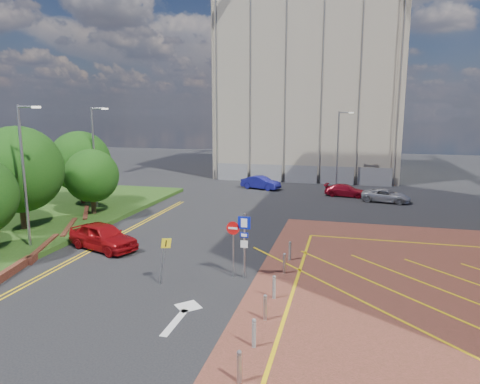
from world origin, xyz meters
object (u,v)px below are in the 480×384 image
at_px(tree_d, 80,161).
at_px(car_blue_back, 261,183).
at_px(lamp_left_far, 95,154).
at_px(car_silver_back, 386,196).
at_px(lamp_left_near, 25,171).
at_px(tree_c, 92,176).
at_px(car_red_back, 346,190).
at_px(car_red_left, 103,236).
at_px(warning_sign, 164,255).
at_px(lamp_back, 339,147).
at_px(tree_b, 19,170).
at_px(sign_cluster, 240,239).

distance_m(tree_d, car_blue_back, 17.96).
distance_m(lamp_left_far, car_silver_back, 25.13).
bearing_deg(lamp_left_near, tree_c, 97.69).
bearing_deg(tree_c, lamp_left_far, 114.71).
bearing_deg(car_red_back, car_red_left, 153.88).
relative_size(warning_sign, car_red_left, 0.49).
bearing_deg(car_blue_back, car_red_back, -85.48).
height_order(lamp_back, warning_sign, lamp_back).
bearing_deg(car_red_left, car_blue_back, 7.46).
height_order(lamp_back, car_blue_back, lamp_back).
distance_m(tree_b, car_silver_back, 29.32).
bearing_deg(lamp_left_far, lamp_left_near, -78.69).
xyz_separation_m(lamp_left_near, sign_cluster, (12.72, -1.02, -2.71)).
relative_size(lamp_left_far, car_silver_back, 1.91).
height_order(sign_cluster, car_red_left, sign_cluster).
distance_m(tree_c, car_silver_back, 24.94).
bearing_deg(warning_sign, car_red_left, 145.01).
xyz_separation_m(tree_c, lamp_back, (17.58, 18.00, 1.17)).
relative_size(lamp_left_near, car_silver_back, 1.91).
bearing_deg(lamp_left_far, car_red_back, 29.95).
distance_m(tree_c, tree_d, 4.30).
height_order(tree_b, tree_d, tree_b).
height_order(car_blue_back, car_red_back, car_blue_back).
distance_m(tree_d, car_silver_back, 26.60).
height_order(tree_b, car_red_back, tree_b).
bearing_deg(sign_cluster, car_red_left, 165.55).
relative_size(lamp_left_far, lamp_back, 1.00).
height_order(sign_cluster, car_red_back, sign_cluster).
bearing_deg(car_red_back, warning_sign, 169.72).
height_order(tree_d, car_silver_back, tree_d).
relative_size(lamp_left_near, car_red_left, 1.75).
distance_m(lamp_left_near, sign_cluster, 13.04).
xyz_separation_m(car_red_left, car_silver_back, (17.06, 18.13, -0.20)).
xyz_separation_m(lamp_back, warning_sign, (-6.97, -28.68, -2.93)).
xyz_separation_m(lamp_left_near, car_red_back, (17.45, 21.21, -4.08)).
relative_size(tree_d, car_red_left, 1.33).
height_order(tree_d, car_red_back, tree_d).
height_order(lamp_left_near, car_blue_back, lamp_left_near).
distance_m(car_red_left, car_blue_back, 22.38).
bearing_deg(lamp_left_far, car_red_left, -56.00).
relative_size(tree_b, tree_c, 1.38).
height_order(lamp_left_far, warning_sign, lamp_left_far).
xyz_separation_m(tree_d, car_blue_back, (12.89, 12.09, -3.19)).
bearing_deg(car_red_back, tree_d, 123.44).
distance_m(tree_b, lamp_back, 30.21).
distance_m(tree_c, lamp_back, 25.19).
bearing_deg(lamp_left_far, lamp_back, 40.86).
distance_m(warning_sign, car_silver_back, 24.87).
bearing_deg(tree_c, car_red_left, -53.57).
bearing_deg(car_red_back, car_silver_back, -109.39).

